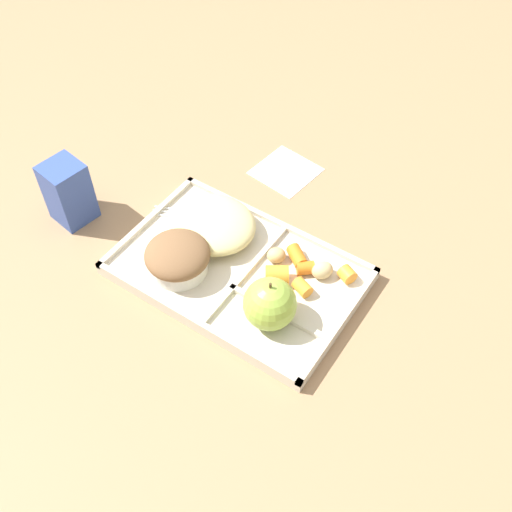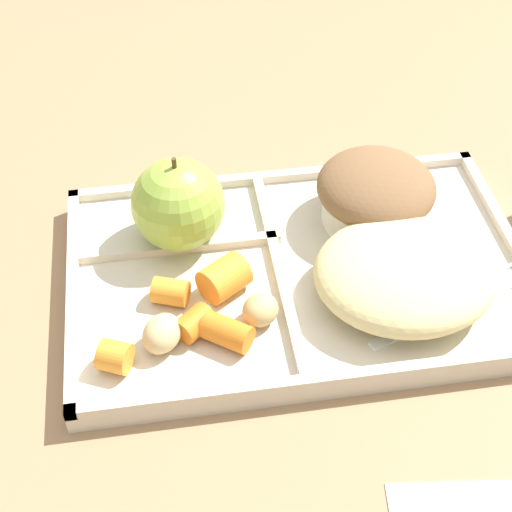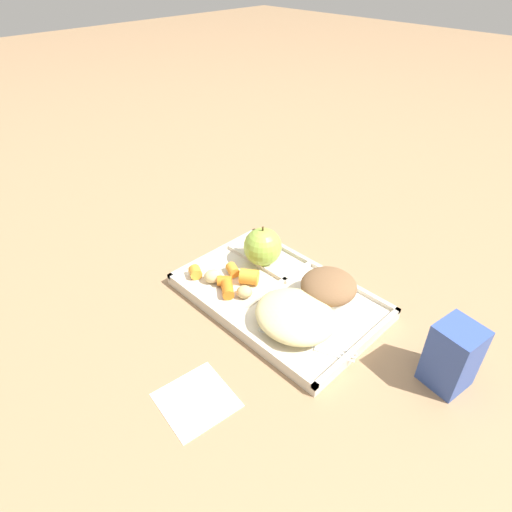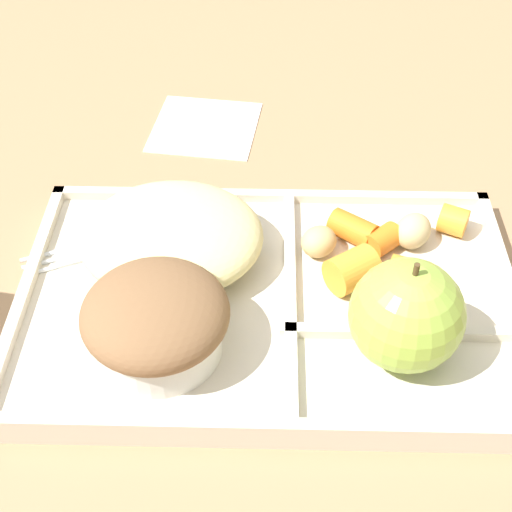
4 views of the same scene
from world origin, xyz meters
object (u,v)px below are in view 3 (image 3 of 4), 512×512
at_px(green_apple, 263,247).
at_px(bran_muffin, 328,289).
at_px(lunch_tray, 278,297).
at_px(plastic_fork, 312,345).
at_px(milk_carton, 452,356).

bearing_deg(green_apple, bran_muffin, -0.00).
relative_size(lunch_tray, plastic_fork, 2.33).
distance_m(lunch_tray, plastic_fork, 0.13).
xyz_separation_m(lunch_tray, plastic_fork, (0.12, -0.05, 0.01)).
bearing_deg(plastic_fork, milk_carton, 29.28).
bearing_deg(lunch_tray, green_apple, 151.26).
xyz_separation_m(green_apple, milk_carton, (0.37, -0.00, 0.00)).
height_order(green_apple, plastic_fork, green_apple).
bearing_deg(green_apple, plastic_fork, -25.42).
relative_size(green_apple, bran_muffin, 0.85).
xyz_separation_m(green_apple, plastic_fork, (0.20, -0.10, -0.03)).
distance_m(green_apple, milk_carton, 0.37).
xyz_separation_m(bran_muffin, milk_carton, (0.21, -0.00, 0.01)).
bearing_deg(bran_muffin, green_apple, 180.00).
bearing_deg(bran_muffin, milk_carton, -0.56).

